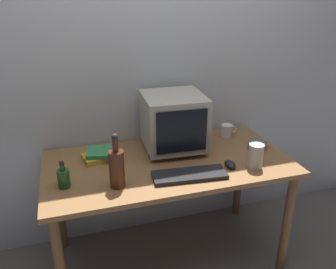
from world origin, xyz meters
TOP-DOWN VIEW (x-y plane):
  - ground_plane at (0.00, 0.00)m, footprint 6.00×6.00m
  - back_wall at (0.00, 0.44)m, footprint 4.00×0.08m
  - desk at (0.00, 0.00)m, footprint 1.50×0.76m
  - crt_monitor at (0.09, 0.16)m, footprint 0.40×0.40m
  - keyboard at (0.06, -0.22)m, footprint 0.43×0.19m
  - computer_mouse at (0.33, -0.18)m, footprint 0.07×0.10m
  - bottle_tall at (-0.34, -0.20)m, footprint 0.08×0.08m
  - bottle_short at (-0.62, -0.12)m, footprint 0.07×0.07m
  - book_stack at (-0.38, 0.15)m, footprint 0.26×0.20m
  - mug at (0.52, 0.24)m, footprint 0.12×0.08m
  - cd_spindle at (0.62, -0.00)m, footprint 0.12×0.12m
  - metal_canister at (0.47, -0.23)m, footprint 0.09×0.09m

SIDE VIEW (x-z plane):
  - ground_plane at x=0.00m, z-range 0.00..0.00m
  - desk at x=0.00m, z-range 0.28..1.03m
  - keyboard at x=0.06m, z-range 0.75..0.77m
  - computer_mouse at x=0.33m, z-range 0.75..0.79m
  - cd_spindle at x=0.62m, z-range 0.75..0.79m
  - book_stack at x=-0.38m, z-range 0.75..0.81m
  - mug at x=0.52m, z-range 0.75..0.84m
  - bottle_short at x=-0.62m, z-range 0.73..0.89m
  - metal_canister at x=0.47m, z-range 0.75..0.90m
  - bottle_tall at x=-0.34m, z-range 0.71..1.02m
  - crt_monitor at x=0.09m, z-range 0.76..1.13m
  - back_wall at x=0.00m, z-range 0.00..2.50m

